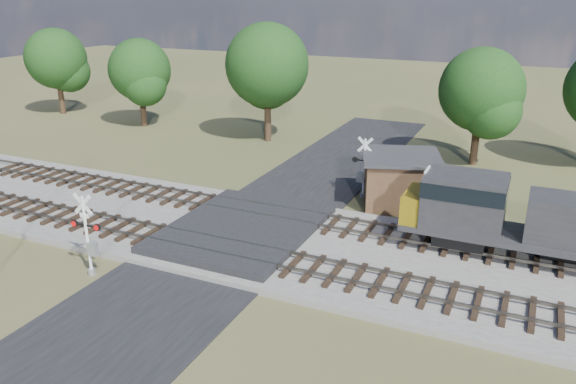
% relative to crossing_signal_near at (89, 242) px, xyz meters
% --- Properties ---
extents(ground, '(160.00, 160.00, 0.00)m').
position_rel_crossing_signal_near_xyz_m(ground, '(4.06, 5.96, -1.61)').
color(ground, '#444B28').
rests_on(ground, ground).
extents(ballast_bed, '(140.00, 10.00, 0.30)m').
position_rel_crossing_signal_near_xyz_m(ballast_bed, '(14.06, 6.46, -1.46)').
color(ballast_bed, gray).
rests_on(ballast_bed, ground).
extents(road, '(7.00, 60.00, 0.08)m').
position_rel_crossing_signal_near_xyz_m(road, '(4.06, 5.96, -1.57)').
color(road, black).
rests_on(road, ground).
extents(crossing_panel, '(7.00, 9.00, 0.62)m').
position_rel_crossing_signal_near_xyz_m(crossing_panel, '(4.06, 6.46, -1.29)').
color(crossing_panel, '#262628').
rests_on(crossing_panel, ground).
extents(track_near, '(140.00, 2.60, 0.33)m').
position_rel_crossing_signal_near_xyz_m(track_near, '(7.18, 3.96, -1.19)').
color(track_near, black).
rests_on(track_near, ballast_bed).
extents(track_far, '(140.00, 2.60, 0.33)m').
position_rel_crossing_signal_near_xyz_m(track_far, '(7.18, 8.96, -1.19)').
color(track_far, black).
rests_on(track_far, ballast_bed).
extents(crossing_signal_near, '(1.56, 0.34, 3.86)m').
position_rel_crossing_signal_near_xyz_m(crossing_signal_near, '(0.00, 0.00, 0.00)').
color(crossing_signal_near, silver).
rests_on(crossing_signal_near, ground).
extents(crossing_signal_far, '(1.55, 0.34, 3.84)m').
position_rel_crossing_signal_near_xyz_m(crossing_signal_far, '(7.97, 14.52, -0.01)').
color(crossing_signal_far, silver).
rests_on(crossing_signal_far, ground).
extents(equipment_shed, '(5.63, 5.63, 3.03)m').
position_rel_crossing_signal_near_xyz_m(equipment_shed, '(10.30, 14.41, -0.07)').
color(equipment_shed, '#46301E').
rests_on(equipment_shed, ground).
extents(treeline, '(84.03, 9.66, 9.69)m').
position_rel_crossing_signal_near_xyz_m(treeline, '(12.21, 25.77, 4.17)').
color(treeline, black).
rests_on(treeline, ground).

